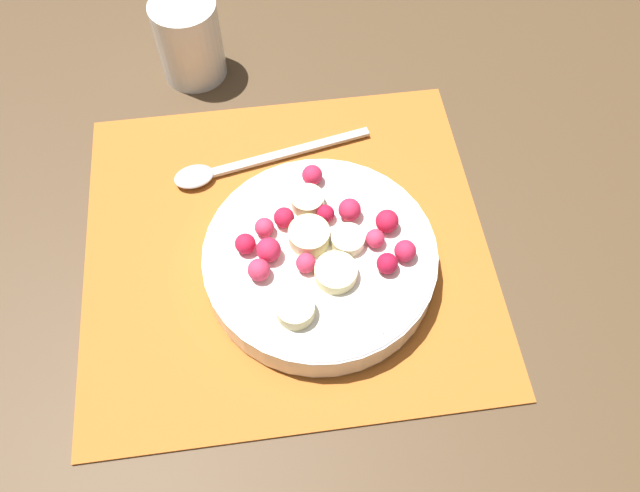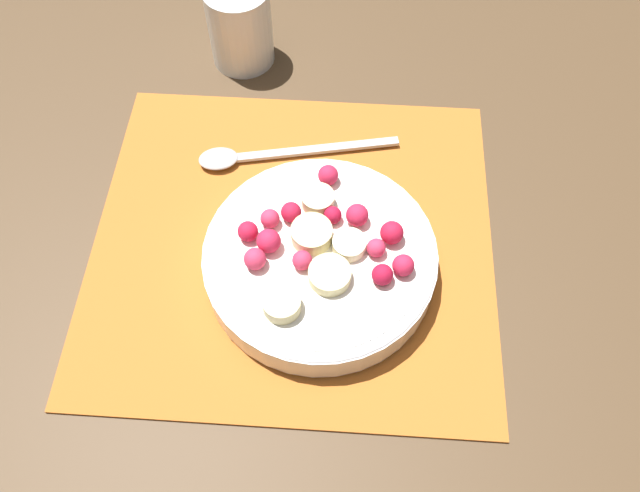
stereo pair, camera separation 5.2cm
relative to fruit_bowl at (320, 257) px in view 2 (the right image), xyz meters
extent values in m
plane|color=#4C3823|center=(0.03, -0.03, -0.03)|extent=(3.00, 3.00, 0.00)
cube|color=#B26023|center=(0.03, -0.03, -0.02)|extent=(0.37, 0.35, 0.01)
cylinder|color=white|center=(0.00, 0.00, -0.01)|extent=(0.20, 0.20, 0.03)
torus|color=white|center=(0.00, 0.00, 0.01)|extent=(0.20, 0.20, 0.01)
cylinder|color=white|center=(0.00, 0.00, 0.01)|extent=(0.18, 0.18, 0.00)
cylinder|color=beige|center=(0.00, -0.05, 0.02)|extent=(0.04, 0.04, 0.01)
cylinder|color=#F4EAB7|center=(-0.02, 0.00, 0.02)|extent=(0.03, 0.03, 0.01)
cylinder|color=beige|center=(0.03, 0.06, 0.02)|extent=(0.04, 0.04, 0.01)
cylinder|color=beige|center=(0.01, -0.01, 0.02)|extent=(0.04, 0.04, 0.01)
cylinder|color=beige|center=(-0.01, 0.03, 0.02)|extent=(0.05, 0.05, 0.01)
sphere|color=#D12347|center=(-0.07, 0.02, 0.02)|extent=(0.02, 0.02, 0.02)
sphere|color=red|center=(0.06, -0.01, 0.02)|extent=(0.02, 0.02, 0.02)
sphere|color=#D12347|center=(-0.03, -0.03, 0.02)|extent=(0.02, 0.02, 0.02)
sphere|color=#DB3356|center=(0.04, -0.02, 0.02)|extent=(0.02, 0.02, 0.02)
sphere|color=#B21433|center=(-0.01, -0.03, 0.02)|extent=(0.02, 0.02, 0.02)
sphere|color=#DB3356|center=(0.01, 0.02, 0.02)|extent=(0.02, 0.02, 0.02)
sphere|color=#D12347|center=(0.00, -0.07, 0.02)|extent=(0.02, 0.02, 0.02)
sphere|color=#DB3356|center=(0.05, 0.02, 0.02)|extent=(0.02, 0.02, 0.02)
sphere|color=#D12347|center=(0.04, 0.00, 0.02)|extent=(0.02, 0.02, 0.02)
sphere|color=#B21433|center=(-0.05, 0.03, 0.02)|extent=(0.02, 0.02, 0.02)
sphere|color=red|center=(0.02, -0.03, 0.02)|extent=(0.02, 0.02, 0.02)
sphere|color=#DB3356|center=(-0.05, 0.00, 0.02)|extent=(0.02, 0.02, 0.02)
sphere|color=red|center=(-0.06, -0.01, 0.02)|extent=(0.02, 0.02, 0.02)
cube|color=#B2B2B7|center=(0.01, -0.13, -0.02)|extent=(0.16, 0.04, 0.00)
ellipsoid|color=#B2B2B7|center=(0.11, -0.11, -0.02)|extent=(0.04, 0.03, 0.01)
cylinder|color=white|center=(0.10, -0.27, 0.02)|extent=(0.07, 0.07, 0.09)
camera|label=1|loc=(0.04, 0.26, 0.47)|focal=35.00mm
camera|label=2|loc=(-0.02, 0.27, 0.47)|focal=35.00mm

